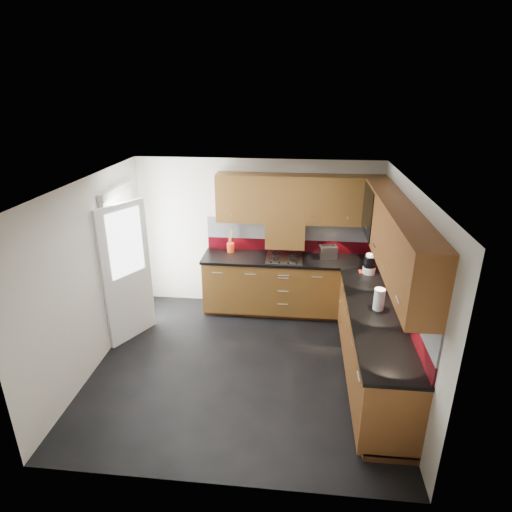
# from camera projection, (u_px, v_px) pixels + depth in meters

# --- Properties ---
(room) EXTENTS (4.00, 3.80, 2.64)m
(room) POSITION_uv_depth(u_px,v_px,m) (242.00, 260.00, 5.04)
(room) COLOR black
(base_cabinets) EXTENTS (2.70, 3.20, 0.95)m
(base_cabinets) POSITION_uv_depth(u_px,v_px,m) (325.00, 314.00, 5.99)
(base_cabinets) COLOR #5D3414
(base_cabinets) RESTS_ON room
(countertop) EXTENTS (2.72, 3.22, 0.04)m
(countertop) POSITION_uv_depth(u_px,v_px,m) (326.00, 283.00, 5.80)
(countertop) COLOR black
(countertop) RESTS_ON base_cabinets
(backsplash) EXTENTS (2.70, 3.20, 0.54)m
(backsplash) POSITION_uv_depth(u_px,v_px,m) (343.00, 258.00, 5.88)
(backsplash) COLOR maroon
(backsplash) RESTS_ON countertop
(upper_cabinets) EXTENTS (2.50, 3.20, 0.72)m
(upper_cabinets) POSITION_uv_depth(u_px,v_px,m) (344.00, 217.00, 5.51)
(upper_cabinets) COLOR #5D3414
(upper_cabinets) RESTS_ON room
(extractor_hood) EXTENTS (0.60, 0.33, 0.40)m
(extractor_hood) POSITION_uv_depth(u_px,v_px,m) (285.00, 234.00, 6.58)
(extractor_hood) COLOR #5D3414
(extractor_hood) RESTS_ON room
(glass_cabinet) EXTENTS (0.32, 0.80, 0.66)m
(glass_cabinet) POSITION_uv_depth(u_px,v_px,m) (379.00, 210.00, 5.72)
(glass_cabinet) COLOR black
(glass_cabinet) RESTS_ON room
(back_door) EXTENTS (0.42, 1.19, 2.04)m
(back_door) POSITION_uv_depth(u_px,v_px,m) (126.00, 265.00, 6.08)
(back_door) COLOR white
(back_door) RESTS_ON room
(gas_hob) EXTENTS (0.55, 0.49, 0.04)m
(gas_hob) POSITION_uv_depth(u_px,v_px,m) (284.00, 258.00, 6.55)
(gas_hob) COLOR silver
(gas_hob) RESTS_ON countertop
(utensil_pot) EXTENTS (0.12, 0.12, 0.42)m
(utensil_pot) POSITION_uv_depth(u_px,v_px,m) (231.00, 246.00, 6.79)
(utensil_pot) COLOR red
(utensil_pot) RESTS_ON countertop
(toaster) EXTENTS (0.30, 0.21, 0.20)m
(toaster) POSITION_uv_depth(u_px,v_px,m) (328.00, 252.00, 6.57)
(toaster) COLOR silver
(toaster) RESTS_ON countertop
(food_processor) EXTENTS (0.18, 0.18, 0.29)m
(food_processor) POSITION_uv_depth(u_px,v_px,m) (369.00, 264.00, 6.00)
(food_processor) COLOR white
(food_processor) RESTS_ON countertop
(paper_towel) EXTENTS (0.15, 0.15, 0.26)m
(paper_towel) POSITION_uv_depth(u_px,v_px,m) (379.00, 299.00, 5.03)
(paper_towel) COLOR white
(paper_towel) RESTS_ON countertop
(orange_cloth) EXTENTS (0.14, 0.12, 0.01)m
(orange_cloth) POSITION_uv_depth(u_px,v_px,m) (364.00, 272.00, 6.08)
(orange_cloth) COLOR red
(orange_cloth) RESTS_ON countertop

